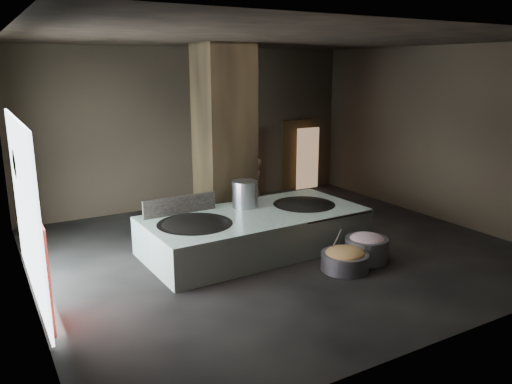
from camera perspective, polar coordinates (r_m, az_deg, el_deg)
floor at (r=11.25m, az=2.24°, el=-6.75°), size 10.00×9.00×0.10m
ceiling at (r=10.53m, az=2.49°, el=17.34°), size 10.00×9.00×0.10m
back_wall at (r=14.67m, az=-7.23°, el=7.33°), size 10.00×0.10×4.50m
front_wall at (r=7.30m, az=21.74°, el=-0.42°), size 10.00×0.10×4.50m
left_wall at (r=9.07m, az=-25.76°, el=1.86°), size 0.10×9.00×4.50m
right_wall at (r=13.99m, az=20.25°, el=6.25°), size 0.10×9.00×4.50m
pillar at (r=12.15m, az=-3.66°, el=6.02°), size 1.20×1.20×4.50m
hearth_platform at (r=11.08m, az=-0.11°, el=-4.49°), size 4.92×2.49×0.84m
platform_cap at (r=10.96m, az=-0.11°, el=-2.54°), size 4.73×2.27×0.03m
wok_left at (r=10.33m, az=-6.99°, el=-4.08°), size 1.53×1.53×0.42m
wok_left_rim at (r=10.30m, az=-7.00°, el=-3.71°), size 1.56×1.56×0.05m
wok_right at (r=11.72m, az=5.51°, el=-1.83°), size 1.42×1.42×0.40m
wok_right_rim at (r=11.70m, az=5.52°, el=-1.50°), size 1.45×1.45×0.05m
stock_pot at (r=11.36m, az=-1.27°, el=-0.29°), size 0.59×0.59×0.63m
splash_guard at (r=10.96m, az=-8.67°, el=-1.54°), size 1.68×0.12×0.42m
cook at (r=12.88m, az=-0.25°, el=0.17°), size 0.74×0.70×1.70m
veg_basin at (r=10.22m, az=10.10°, el=-7.83°), size 1.25×1.25×0.35m
veg_fill at (r=10.15m, az=10.15°, el=-6.92°), size 0.78×0.78×0.24m
ladle at (r=10.10m, az=8.99°, el=-5.77°), size 0.04×0.38×0.68m
meat_basin at (r=10.76m, az=12.48°, el=-6.41°), size 1.17×1.17×0.49m
meat_fill at (r=10.69m, az=12.54°, el=-5.39°), size 0.74×0.74×0.28m
doorway_near at (r=15.25m, az=-2.79°, el=3.31°), size 1.18×0.08×2.38m
doorway_near_glow at (r=15.16m, az=-1.58°, el=3.06°), size 0.88×0.04×2.07m
doorway_far at (r=16.47m, az=4.68°, el=4.08°), size 1.18×0.08×2.38m
doorway_far_glow at (r=16.41m, az=5.92°, el=3.84°), size 0.84×0.04×2.00m
left_opening at (r=9.42m, az=-24.84°, el=-1.71°), size 0.04×4.20×3.10m
pavilion_sliver at (r=8.42m, az=-22.95°, el=-8.71°), size 0.05×0.90×1.70m
tree_silhouette at (r=10.37m, az=-25.24°, el=3.01°), size 0.28×1.10×1.10m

